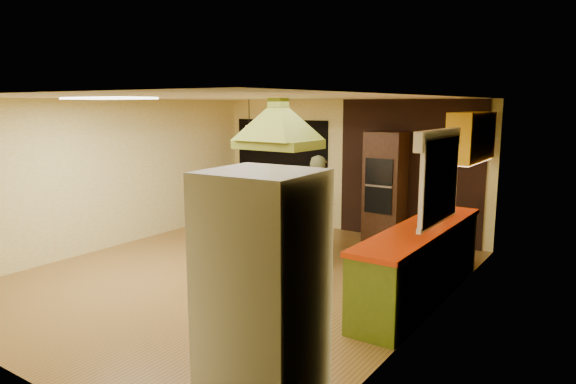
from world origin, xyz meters
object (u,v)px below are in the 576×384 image
Objects in this scene: kitchen_island at (279,240)px; man at (318,203)px; wall_oven at (385,187)px; refrigerator at (262,299)px; dining_table at (250,202)px; canister_large at (438,207)px.

kitchen_island is 1.09× the size of man.
man is 0.82× the size of wall_oven.
refrigerator is 2.05× the size of dining_table.
man is at bearing 112.88° from refrigerator.
kitchen_island is 1.26m from man.
man reaches higher than dining_table.
canister_large reaches higher than dining_table.
wall_oven is at bearing -122.96° from man.
wall_oven reaches higher than man.
canister_large is at bearing -49.12° from wall_oven.
kitchen_island is 1.83× the size of dining_table.
kitchen_island is at bearing -106.91° from wall_oven.
refrigerator reaches higher than kitchen_island.
refrigerator is at bearing -55.80° from kitchen_island.
refrigerator is (2.02, -3.07, 0.53)m from kitchen_island.
refrigerator is at bearing 113.29° from man.
kitchen_island is at bearing -42.97° from dining_table.
refrigerator reaches higher than canister_large.
refrigerator is at bearing -50.82° from dining_table.
dining_table is 4.28m from canister_large.
wall_oven is 8.88× the size of canister_large.
kitchen_island is at bearing 120.40° from refrigerator.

